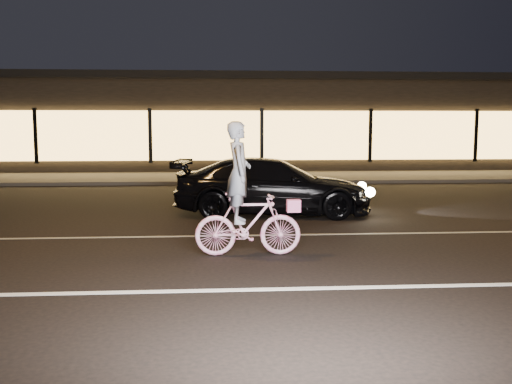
{
  "coord_description": "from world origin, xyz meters",
  "views": [
    {
      "loc": [
        -1.89,
        -8.42,
        2.06
      ],
      "look_at": [
        -1.25,
        0.6,
        0.98
      ],
      "focal_mm": 40.0,
      "sensor_mm": 36.0,
      "label": 1
    }
  ],
  "objects": [
    {
      "name": "sidewalk",
      "position": [
        0.0,
        13.0,
        0.06
      ],
      "size": [
        30.0,
        4.0,
        0.12
      ],
      "primitive_type": "cube",
      "color": "#383533",
      "rests_on": "ground"
    },
    {
      "name": "lane_stripe_far",
      "position": [
        0.0,
        2.0,
        0.0
      ],
      "size": [
        60.0,
        0.1,
        0.01
      ],
      "primitive_type": "cube",
      "color": "gray",
      "rests_on": "ground"
    },
    {
      "name": "ground",
      "position": [
        0.0,
        0.0,
        0.0
      ],
      "size": [
        90.0,
        90.0,
        0.0
      ],
      "primitive_type": "plane",
      "color": "black",
      "rests_on": "ground"
    },
    {
      "name": "lane_stripe_near",
      "position": [
        0.0,
        -1.5,
        0.0
      ],
      "size": [
        60.0,
        0.12,
        0.01
      ],
      "primitive_type": "cube",
      "color": "silver",
      "rests_on": "ground"
    },
    {
      "name": "cyclist",
      "position": [
        -1.42,
        0.39,
        0.75
      ],
      "size": [
        1.67,
        0.58,
        2.11
      ],
      "rotation": [
        0.0,
        0.0,
        1.57
      ],
      "color": "#D53178",
      "rests_on": "ground"
    },
    {
      "name": "sedan",
      "position": [
        -0.6,
        4.47,
        0.65
      ],
      "size": [
        4.63,
        2.27,
        1.3
      ],
      "rotation": [
        0.0,
        0.0,
        1.47
      ],
      "color": "black",
      "rests_on": "ground"
    },
    {
      "name": "storefront",
      "position": [
        0.0,
        18.97,
        2.15
      ],
      "size": [
        25.4,
        8.42,
        4.2
      ],
      "color": "black",
      "rests_on": "ground"
    }
  ]
}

